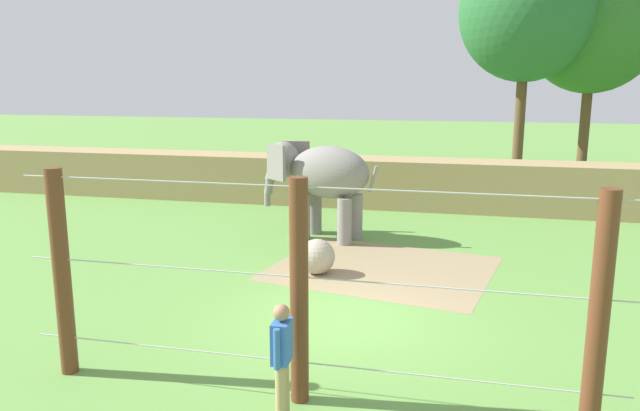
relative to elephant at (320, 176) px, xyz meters
name	(u,v)px	position (x,y,z in m)	size (l,w,h in m)	color
ground_plane	(345,320)	(1.90, -6.01, -1.82)	(120.00, 120.00, 0.00)	#609342
dirt_patch	(382,268)	(2.17, -2.59, -1.81)	(5.10, 4.30, 0.01)	#937F5B
embankment_wall	(403,183)	(1.90, 5.00, -0.95)	(36.00, 1.80, 1.74)	tan
elephant	(320,176)	(0.00, 0.00, 0.00)	(3.62, 1.97, 2.74)	gray
enrichment_ball	(317,257)	(0.72, -3.36, -1.40)	(0.84, 0.84, 0.84)	tan
cable_fence	(302,293)	(1.88, -9.09, -0.19)	(8.60, 0.26, 3.24)	brown
zookeeper	(282,358)	(1.78, -9.71, -0.89)	(0.23, 0.58, 1.67)	tan
tree_far_left	(527,11)	(6.24, 10.81, 5.49)	(5.53, 5.53, 10.24)	brown
tree_left_of_centre	(593,23)	(9.16, 12.49, 5.13)	(5.79, 5.79, 10.01)	brown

